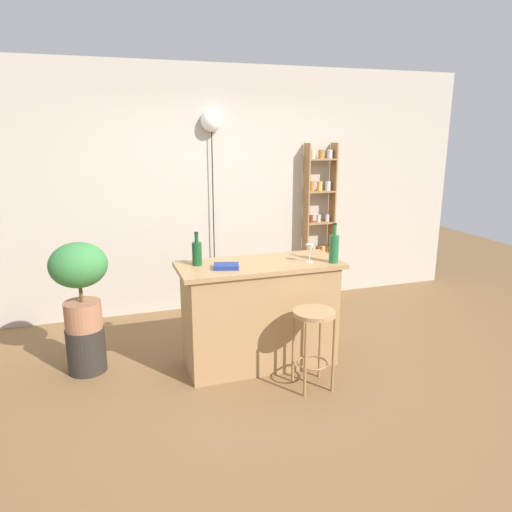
# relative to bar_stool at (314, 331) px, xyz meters

# --- Properties ---
(ground) EXTENTS (12.00, 12.00, 0.00)m
(ground) POSITION_rel_bar_stool_xyz_m (-0.28, 0.25, -0.50)
(ground) COLOR brown
(back_wall) EXTENTS (6.40, 0.10, 2.80)m
(back_wall) POSITION_rel_bar_stool_xyz_m (-0.28, 2.20, 0.90)
(back_wall) COLOR #BCB2A3
(back_wall) RESTS_ON ground
(kitchen_counter) EXTENTS (1.44, 0.60, 0.95)m
(kitchen_counter) POSITION_rel_bar_stool_xyz_m (-0.28, 0.55, -0.02)
(kitchen_counter) COLOR #A87F51
(kitchen_counter) RESTS_ON ground
(bar_stool) EXTENTS (0.34, 0.34, 0.67)m
(bar_stool) POSITION_rel_bar_stool_xyz_m (0.00, 0.00, 0.00)
(bar_stool) COLOR #997047
(bar_stool) RESTS_ON ground
(spice_shelf) EXTENTS (0.38, 0.17, 1.94)m
(spice_shelf) POSITION_rel_bar_stool_xyz_m (1.01, 2.05, 0.49)
(spice_shelf) COLOR #9E7042
(spice_shelf) RESTS_ON ground
(plant_stool) EXTENTS (0.33, 0.33, 0.40)m
(plant_stool) POSITION_rel_bar_stool_xyz_m (-1.78, 0.88, -0.30)
(plant_stool) COLOR #2D2823
(plant_stool) RESTS_ON ground
(potted_plant) EXTENTS (0.48, 0.44, 0.77)m
(potted_plant) POSITION_rel_bar_stool_xyz_m (-1.78, 0.88, 0.37)
(potted_plant) COLOR #A86B4C
(potted_plant) RESTS_ON plant_stool
(bottle_olive_oil) EXTENTS (0.08, 0.08, 0.35)m
(bottle_olive_oil) POSITION_rel_bar_stool_xyz_m (0.34, 0.36, 0.58)
(bottle_olive_oil) COLOR #236638
(bottle_olive_oil) RESTS_ON kitchen_counter
(bottle_soda_blue) EXTENTS (0.08, 0.08, 0.29)m
(bottle_soda_blue) POSITION_rel_bar_stool_xyz_m (-0.81, 0.66, 0.56)
(bottle_soda_blue) COLOR #194C23
(bottle_soda_blue) RESTS_ON kitchen_counter
(wine_glass_left) EXTENTS (0.07, 0.07, 0.16)m
(wine_glass_left) POSITION_rel_bar_stool_xyz_m (-0.80, 0.77, 0.57)
(wine_glass_left) COLOR silver
(wine_glass_left) RESTS_ON kitchen_counter
(wine_glass_center) EXTENTS (0.07, 0.07, 0.16)m
(wine_glass_center) POSITION_rel_bar_stool_xyz_m (0.15, 0.43, 0.57)
(wine_glass_center) COLOR silver
(wine_glass_center) RESTS_ON kitchen_counter
(cookbook) EXTENTS (0.24, 0.20, 0.03)m
(cookbook) POSITION_rel_bar_stool_xyz_m (-0.60, 0.48, 0.47)
(cookbook) COLOR navy
(cookbook) RESTS_ON kitchen_counter
(pendant_globe_light) EXTENTS (0.24, 0.24, 2.30)m
(pendant_globe_light) POSITION_rel_bar_stool_xyz_m (-0.32, 2.09, 1.65)
(pendant_globe_light) COLOR black
(pendant_globe_light) RESTS_ON ground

